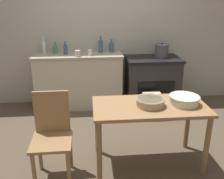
{
  "coord_description": "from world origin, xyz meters",
  "views": [
    {
      "loc": [
        -0.3,
        -2.77,
        1.8
      ],
      "look_at": [
        0.0,
        0.46,
        0.6
      ],
      "focal_mm": 40.0,
      "sensor_mm": 36.0,
      "label": 1
    }
  ],
  "objects_px": {
    "mixing_bowl_small": "(184,100)",
    "bottle_left": "(55,49)",
    "bottle_center_left": "(112,47)",
    "cup_mid_right": "(90,53)",
    "bottle_far_left": "(44,47)",
    "chair": "(52,134)",
    "work_table": "(149,114)",
    "flour_sack": "(152,105)",
    "bottle_center": "(101,46)",
    "cup_center_right": "(78,54)",
    "bottle_mid_left": "(65,49)",
    "stove": "(152,82)",
    "mixing_bowl_large": "(150,102)",
    "stock_pot": "(161,51)"
  },
  "relations": [
    {
      "from": "bottle_left",
      "to": "bottle_center_left",
      "type": "relative_size",
      "value": 0.88
    },
    {
      "from": "bottle_left",
      "to": "bottle_center",
      "type": "xyz_separation_m",
      "value": [
        0.75,
        -0.01,
        0.03
      ]
    },
    {
      "from": "bottle_center_left",
      "to": "stove",
      "type": "bearing_deg",
      "value": -16.22
    },
    {
      "from": "flour_sack",
      "to": "cup_center_right",
      "type": "distance_m",
      "value": 1.42
    },
    {
      "from": "stove",
      "to": "chair",
      "type": "distance_m",
      "value": 2.28
    },
    {
      "from": "mixing_bowl_large",
      "to": "bottle_center",
      "type": "distance_m",
      "value": 1.88
    },
    {
      "from": "mixing_bowl_small",
      "to": "cup_center_right",
      "type": "xyz_separation_m",
      "value": [
        -1.17,
        1.52,
        0.19
      ]
    },
    {
      "from": "cup_center_right",
      "to": "chair",
      "type": "bearing_deg",
      "value": -97.88
    },
    {
      "from": "bottle_mid_left",
      "to": "bottle_center_left",
      "type": "height_order",
      "value": "bottle_center_left"
    },
    {
      "from": "cup_mid_right",
      "to": "bottle_far_left",
      "type": "bearing_deg",
      "value": 161.59
    },
    {
      "from": "bottle_center",
      "to": "mixing_bowl_small",
      "type": "bearing_deg",
      "value": -66.18
    },
    {
      "from": "stock_pot",
      "to": "bottle_far_left",
      "type": "distance_m",
      "value": 1.96
    },
    {
      "from": "bottle_far_left",
      "to": "bottle_center",
      "type": "height_order",
      "value": "bottle_far_left"
    },
    {
      "from": "stove",
      "to": "work_table",
      "type": "relative_size",
      "value": 0.75
    },
    {
      "from": "chair",
      "to": "bottle_far_left",
      "type": "relative_size",
      "value": 3.17
    },
    {
      "from": "bottle_left",
      "to": "bottle_mid_left",
      "type": "xyz_separation_m",
      "value": [
        0.17,
        -0.08,
        0.01
      ]
    },
    {
      "from": "chair",
      "to": "cup_center_right",
      "type": "height_order",
      "value": "cup_center_right"
    },
    {
      "from": "bottle_center",
      "to": "work_table",
      "type": "bearing_deg",
      "value": -76.64
    },
    {
      "from": "bottle_left",
      "to": "cup_mid_right",
      "type": "height_order",
      "value": "bottle_left"
    },
    {
      "from": "cup_center_right",
      "to": "bottle_mid_left",
      "type": "bearing_deg",
      "value": 134.35
    },
    {
      "from": "stove",
      "to": "bottle_center",
      "type": "distance_m",
      "value": 1.07
    },
    {
      "from": "bottle_left",
      "to": "bottle_center_left",
      "type": "bearing_deg",
      "value": 2.12
    },
    {
      "from": "bottle_center_left",
      "to": "bottle_center",
      "type": "xyz_separation_m",
      "value": [
        -0.19,
        -0.04,
        0.02
      ]
    },
    {
      "from": "mixing_bowl_small",
      "to": "bottle_left",
      "type": "bearing_deg",
      "value": 130.59
    },
    {
      "from": "flour_sack",
      "to": "cup_mid_right",
      "type": "height_order",
      "value": "cup_mid_right"
    },
    {
      "from": "stove",
      "to": "cup_mid_right",
      "type": "distance_m",
      "value": 1.18
    },
    {
      "from": "cup_center_right",
      "to": "cup_mid_right",
      "type": "relative_size",
      "value": 1.07
    },
    {
      "from": "mixing_bowl_small",
      "to": "bottle_center_left",
      "type": "relative_size",
      "value": 1.51
    },
    {
      "from": "stock_pot",
      "to": "bottle_center",
      "type": "distance_m",
      "value": 1.02
    },
    {
      "from": "flour_sack",
      "to": "bottle_far_left",
      "type": "distance_m",
      "value": 2.01
    },
    {
      "from": "stove",
      "to": "mixing_bowl_small",
      "type": "xyz_separation_m",
      "value": [
        -0.07,
        -1.65,
        0.35
      ]
    },
    {
      "from": "mixing_bowl_small",
      "to": "stove",
      "type": "bearing_deg",
      "value": 87.48
    },
    {
      "from": "stock_pot",
      "to": "cup_mid_right",
      "type": "height_order",
      "value": "stock_pot"
    },
    {
      "from": "stove",
      "to": "bottle_center",
      "type": "xyz_separation_m",
      "value": [
        -0.87,
        0.16,
        0.6
      ]
    },
    {
      "from": "work_table",
      "to": "bottle_center",
      "type": "xyz_separation_m",
      "value": [
        -0.43,
        1.8,
        0.41
      ]
    },
    {
      "from": "mixing_bowl_large",
      "to": "bottle_center_left",
      "type": "distance_m",
      "value": 1.88
    },
    {
      "from": "mixing_bowl_large",
      "to": "cup_center_right",
      "type": "bearing_deg",
      "value": 117.59
    },
    {
      "from": "mixing_bowl_small",
      "to": "bottle_mid_left",
      "type": "height_order",
      "value": "bottle_mid_left"
    },
    {
      "from": "chair",
      "to": "bottle_mid_left",
      "type": "bearing_deg",
      "value": 88.88
    },
    {
      "from": "bottle_far_left",
      "to": "bottle_mid_left",
      "type": "bearing_deg",
      "value": -16.15
    },
    {
      "from": "chair",
      "to": "bottle_far_left",
      "type": "height_order",
      "value": "bottle_far_left"
    },
    {
      "from": "bottle_mid_left",
      "to": "bottle_center",
      "type": "relative_size",
      "value": 0.77
    },
    {
      "from": "stock_pot",
      "to": "cup_center_right",
      "type": "bearing_deg",
      "value": -174.04
    },
    {
      "from": "mixing_bowl_large",
      "to": "bottle_mid_left",
      "type": "distance_m",
      "value": 2.02
    },
    {
      "from": "flour_sack",
      "to": "mixing_bowl_small",
      "type": "bearing_deg",
      "value": -88.08
    },
    {
      "from": "mixing_bowl_large",
      "to": "bottle_left",
      "type": "distance_m",
      "value": 2.18
    },
    {
      "from": "chair",
      "to": "work_table",
      "type": "bearing_deg",
      "value": 5.27
    },
    {
      "from": "stock_pot",
      "to": "mixing_bowl_small",
      "type": "distance_m",
      "value": 1.69
    },
    {
      "from": "stove",
      "to": "bottle_far_left",
      "type": "xyz_separation_m",
      "value": [
        -1.81,
        0.19,
        0.6
      ]
    },
    {
      "from": "bottle_far_left",
      "to": "work_table",
      "type": "bearing_deg",
      "value": -53.21
    }
  ]
}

